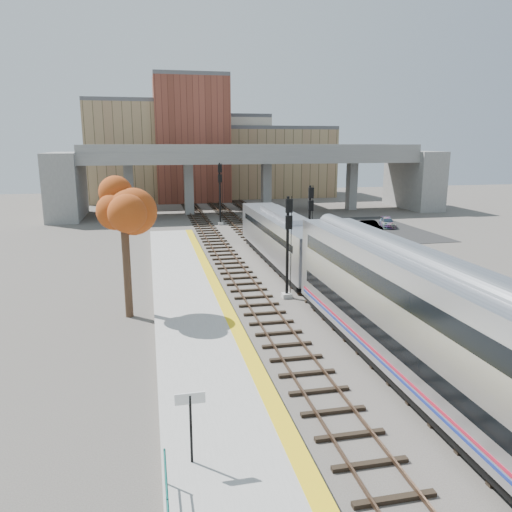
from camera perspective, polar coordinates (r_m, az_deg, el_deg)
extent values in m
plane|color=#47423D|center=(28.09, 8.49, -7.63)|extent=(160.00, 160.00, 0.00)
cube|color=#9E9E99|center=(26.46, -6.53, -8.48)|extent=(4.50, 60.00, 0.35)
cube|color=yellow|center=(26.63, -2.43, -7.85)|extent=(0.70, 60.00, 0.01)
cube|color=black|center=(38.82, -2.44, -1.62)|extent=(2.50, 95.00, 0.14)
cube|color=brown|center=(38.69, -3.49, -1.52)|extent=(0.07, 95.00, 0.14)
cube|color=brown|center=(38.92, -1.40, -1.41)|extent=(0.07, 95.00, 0.14)
cube|color=black|center=(39.72, 3.54, -1.30)|extent=(2.50, 95.00, 0.14)
cube|color=brown|center=(39.51, 2.54, -1.20)|extent=(0.07, 95.00, 0.14)
cube|color=brown|center=(39.89, 4.53, -1.09)|extent=(0.07, 95.00, 0.14)
cube|color=black|center=(40.96, 8.93, -1.00)|extent=(2.50, 95.00, 0.14)
cube|color=brown|center=(40.69, 8.00, -0.90)|extent=(0.07, 95.00, 0.14)
cube|color=brown|center=(41.20, 9.87, -0.79)|extent=(0.07, 95.00, 0.14)
cube|color=slate|center=(71.09, -0.41, 11.23)|extent=(46.00, 10.00, 1.50)
cube|color=slate|center=(66.37, 0.46, 12.19)|extent=(46.00, 0.20, 1.00)
cube|color=slate|center=(75.77, -1.17, 12.27)|extent=(46.00, 0.20, 1.00)
cube|color=slate|center=(69.89, -14.29, 7.32)|extent=(1.20, 1.60, 7.00)
cube|color=slate|center=(70.06, -7.69, 7.61)|extent=(1.20, 1.60, 7.00)
cube|color=slate|center=(71.77, 1.18, 7.84)|extent=(1.20, 1.60, 7.00)
cube|color=slate|center=(75.82, 10.87, 7.88)|extent=(1.20, 1.60, 7.00)
cube|color=slate|center=(70.57, -20.88, 7.54)|extent=(4.00, 12.00, 8.50)
cube|color=slate|center=(80.19, 17.56, 8.32)|extent=(4.00, 12.00, 8.50)
cube|color=#937C55|center=(89.58, -12.75, 11.41)|extent=(18.00, 14.00, 16.00)
cube|color=#4C4C4F|center=(89.80, -13.02, 16.71)|extent=(18.00, 14.00, 0.60)
cube|color=beige|center=(95.56, -4.13, 11.16)|extent=(16.00, 16.00, 14.00)
cube|color=#4C4C4F|center=(95.63, -4.20, 15.54)|extent=(16.00, 16.00, 0.60)
cube|color=brown|center=(86.89, -7.41, 12.90)|extent=(12.00, 10.00, 20.00)
cube|color=#4C4C4F|center=(87.52, -7.62, 19.66)|extent=(12.00, 10.00, 0.60)
cube|color=#937C55|center=(95.57, 2.11, 10.58)|extent=(20.00, 14.00, 12.00)
cube|color=#4C4C4F|center=(95.53, 2.14, 14.36)|extent=(20.00, 14.00, 0.60)
cube|color=black|center=(58.40, 11.76, 2.97)|extent=(14.00, 18.00, 0.04)
cube|color=#A8AAB2|center=(40.55, 3.05, 2.30)|extent=(3.00, 19.00, 3.20)
cube|color=black|center=(49.58, 0.17, 4.95)|extent=(2.20, 0.06, 1.10)
cube|color=black|center=(40.44, 3.06, 3.13)|extent=(3.02, 16.15, 0.50)
cube|color=black|center=(40.93, 3.02, -0.25)|extent=(2.70, 17.10, 0.50)
cube|color=#A8AAB2|center=(40.26, 3.08, 4.82)|extent=(1.60, 9.50, 0.40)
cube|color=#A8AAB2|center=(20.20, 20.23, -7.68)|extent=(3.00, 25.00, 4.60)
cube|color=black|center=(19.83, 20.50, -4.43)|extent=(3.02, 23.00, 0.75)
cube|color=black|center=(20.53, 20.03, -10.04)|extent=(3.02, 23.00, 0.65)
cube|color=#AD152D|center=(20.86, 19.85, -12.20)|extent=(3.03, 24.00, 0.12)
cube|color=navy|center=(20.94, 19.81, -12.69)|extent=(3.03, 24.00, 0.12)
cube|color=black|center=(21.18, 19.69, -14.04)|extent=(2.70, 23.75, 0.40)
cube|color=#9E9E99|center=(32.21, 3.53, -4.54)|extent=(0.60, 0.60, 0.30)
cylinder|color=black|center=(31.42, 3.61, 0.89)|extent=(0.19, 0.19, 6.53)
cube|color=black|center=(30.74, 3.81, 5.74)|extent=(0.42, 0.18, 0.84)
cube|color=black|center=(30.88, 3.78, 3.85)|extent=(0.42, 0.18, 0.84)
cube|color=#9E9E99|center=(40.85, 6.01, -0.83)|extent=(0.60, 0.60, 0.30)
cylinder|color=black|center=(40.24, 6.11, 3.43)|extent=(0.18, 0.18, 6.46)
cube|color=black|center=(39.65, 6.32, 7.19)|extent=(0.42, 0.18, 0.83)
cube|color=black|center=(39.76, 6.28, 5.73)|extent=(0.42, 0.18, 0.83)
cube|color=#9E9E99|center=(60.76, -4.08, 3.71)|extent=(0.60, 0.60, 0.30)
cylinder|color=black|center=(60.30, -4.13, 7.05)|extent=(0.21, 0.21, 7.41)
cube|color=black|center=(59.83, -4.15, 9.96)|extent=(0.48, 0.18, 0.95)
cube|color=black|center=(59.90, -4.13, 8.84)|extent=(0.48, 0.18, 0.95)
cylinder|color=black|center=(15.79, -7.44, -19.03)|extent=(0.08, 0.08, 2.20)
cube|color=white|center=(15.29, -7.55, -15.84)|extent=(0.90, 0.06, 0.35)
cylinder|color=#382619|center=(28.94, -14.55, -1.20)|extent=(0.44, 0.44, 5.88)
ellipsoid|color=#AC4016|center=(28.34, -14.93, 5.40)|extent=(3.60, 3.60, 4.20)
imported|color=#99999E|center=(53.69, 9.71, 2.81)|extent=(1.97, 3.36, 1.07)
imported|color=#99999E|center=(56.46, 12.90, 3.28)|extent=(1.44, 3.97, 1.30)
imported|color=#99999E|center=(60.58, 14.78, 3.71)|extent=(2.63, 4.06, 1.10)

